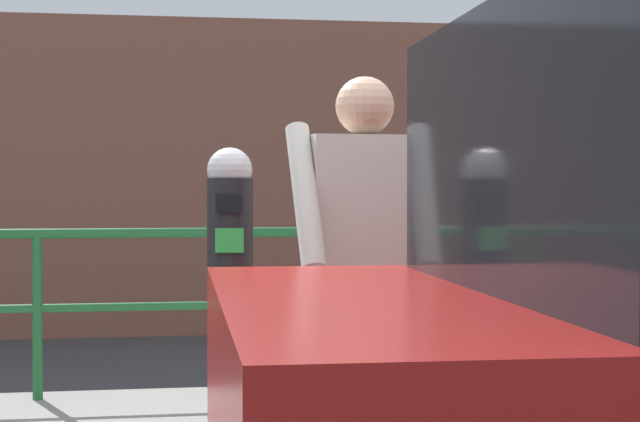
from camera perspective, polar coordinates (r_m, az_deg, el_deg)
name	(u,v)px	position (r m, az deg, el deg)	size (l,w,h in m)	color
parking_meter	(230,251)	(3.92, -4.97, -2.18)	(0.17, 0.19, 1.42)	slate
pedestrian_at_meter	(365,265)	(4.02, 2.48, -2.98)	(0.62, 0.47, 1.70)	#1E233F
background_railing	(220,274)	(6.41, -5.53, -3.48)	(24.06, 0.06, 1.03)	#1E602D
backdrop_wall	(197,177)	(10.04, -6.77, 1.86)	(32.00, 0.50, 2.99)	brown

